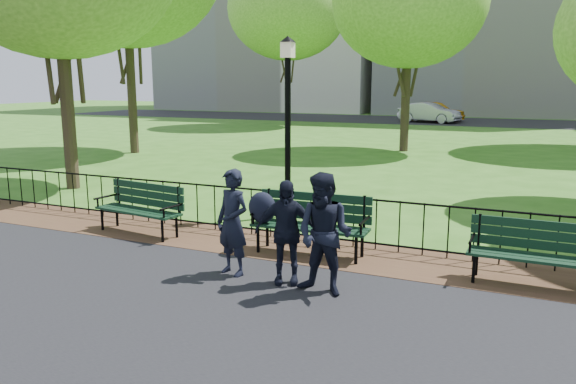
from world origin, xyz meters
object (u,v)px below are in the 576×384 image
at_px(park_bench_right_a, 535,246).
at_px(taxi, 434,111).
at_px(sedan_silver, 429,113).
at_px(person_mid, 325,234).
at_px(person_right, 286,232).
at_px(park_bench_left_a, 142,203).
at_px(tree_far_w, 288,8).
at_px(tree_far_c, 409,2).
at_px(lamppost, 288,121).
at_px(park_bench_main, 287,212).
at_px(person_left, 233,222).

bearing_deg(park_bench_right_a, taxi, 102.54).
bearing_deg(sedan_silver, person_mid, -158.90).
height_order(person_right, taxi, person_right).
xyz_separation_m(park_bench_left_a, taxi, (-0.29, 33.52, 0.15)).
xyz_separation_m(tree_far_w, taxi, (7.97, 8.27, -6.60)).
height_order(tree_far_c, tree_far_w, tree_far_w).
bearing_deg(tree_far_w, park_bench_right_a, -59.13).
relative_size(lamppost, sedan_silver, 0.89).
relative_size(tree_far_c, taxi, 1.98).
xyz_separation_m(tree_far_w, person_right, (11.86, -26.60, -6.59)).
bearing_deg(park_bench_left_a, person_right, -12.84).
relative_size(park_bench_right_a, sedan_silver, 0.42).
relative_size(park_bench_left_a, sedan_silver, 0.45).
xyz_separation_m(lamppost, person_mid, (2.28, -3.89, -1.20)).
distance_m(taxi, sedan_silver, 1.83).
relative_size(park_bench_main, sedan_silver, 0.48).
height_order(lamppost, taxi, lamppost).
bearing_deg(sedan_silver, park_bench_left_a, -166.15).
relative_size(person_left, person_mid, 0.96).
height_order(tree_far_c, sedan_silver, tree_far_c).
relative_size(park_bench_right_a, lamppost, 0.47).
bearing_deg(park_bench_left_a, park_bench_right_a, 7.70).
bearing_deg(taxi, park_bench_right_a, -152.34).
height_order(person_right, sedan_silver, person_right).
relative_size(tree_far_w, taxi, 2.45).
bearing_deg(sedan_silver, lamppost, -162.27).
relative_size(park_bench_right_a, person_right, 1.19).
bearing_deg(taxi, lamppost, -160.20).
relative_size(tree_far_c, person_right, 5.72).
relative_size(person_right, sedan_silver, 0.36).
relative_size(lamppost, tree_far_c, 0.44).
height_order(park_bench_left_a, person_mid, person_mid).
relative_size(park_bench_left_a, lamppost, 0.50).
relative_size(tree_far_c, person_left, 5.39).
bearing_deg(lamppost, park_bench_right_a, -26.01).
distance_m(park_bench_main, tree_far_w, 28.46).
bearing_deg(park_bench_right_a, sedan_silver, 103.28).
relative_size(park_bench_main, lamppost, 0.54).
xyz_separation_m(person_mid, person_right, (-0.65, 0.17, -0.08)).
relative_size(person_mid, taxi, 0.38).
bearing_deg(sedan_silver, park_bench_right_a, -154.00).
distance_m(park_bench_main, person_left, 1.35).
height_order(park_bench_main, tree_far_c, tree_far_c).
bearing_deg(person_mid, park_bench_left_a, 166.65).
bearing_deg(person_mid, lamppost, 126.71).
distance_m(tree_far_c, tree_far_w, 14.44).
xyz_separation_m(taxi, sedan_silver, (-0.04, -1.83, -0.04)).
bearing_deg(taxi, sedan_silver, -165.50).
xyz_separation_m(tree_far_c, person_mid, (2.58, -16.38, -5.11)).
distance_m(park_bench_left_a, person_right, 3.85).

